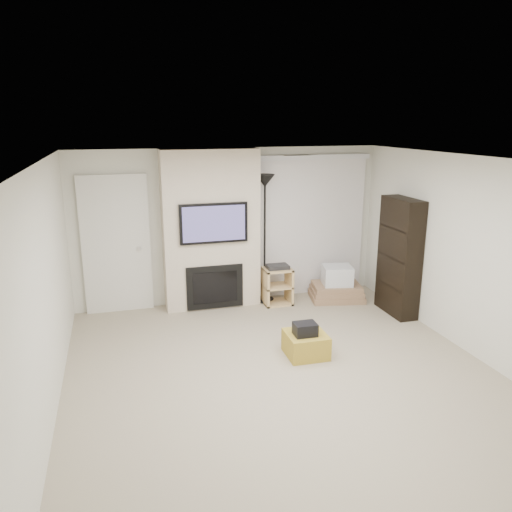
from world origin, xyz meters
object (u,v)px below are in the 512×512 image
object	(u,v)px
bookshelf	(399,257)
av_stand	(277,283)
ottoman	(306,344)
box_stack	(337,287)
floor_lamp	(265,203)

from	to	relation	value
bookshelf	av_stand	bearing A→B (deg)	152.16
ottoman	av_stand	bearing A→B (deg)	82.88
av_stand	ottoman	bearing A→B (deg)	-97.12
av_stand	bookshelf	bearing A→B (deg)	-27.84
av_stand	box_stack	distance (m)	1.04
floor_lamp	bookshelf	size ratio (longest dim) A/B	1.16
floor_lamp	box_stack	size ratio (longest dim) A/B	2.16
av_stand	bookshelf	distance (m)	1.96
ottoman	av_stand	world-z (taller)	av_stand
av_stand	bookshelf	xyz separation A→B (m)	(1.66, -0.88, 0.55)
floor_lamp	box_stack	distance (m)	1.88
av_stand	box_stack	bearing A→B (deg)	-3.61
floor_lamp	bookshelf	world-z (taller)	floor_lamp
ottoman	bookshelf	xyz separation A→B (m)	(1.90, 1.00, 0.75)
av_stand	bookshelf	world-z (taller)	bookshelf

